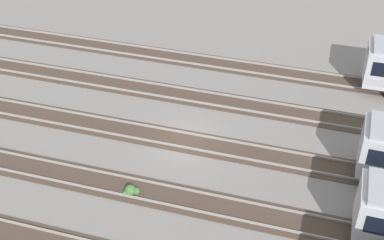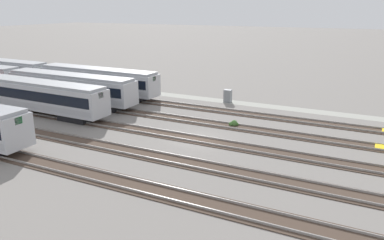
% 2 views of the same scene
% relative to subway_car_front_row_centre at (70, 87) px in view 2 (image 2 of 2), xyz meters
% --- Properties ---
extents(ground_plane, '(400.00, 400.00, 0.00)m').
position_rel_subway_car_front_row_centre_xyz_m(ground_plane, '(-19.49, 4.95, -2.04)').
color(ground_plane, gray).
extents(service_walkway, '(54.00, 2.00, 0.01)m').
position_rel_subway_car_front_row_centre_xyz_m(service_walkway, '(-19.49, -9.54, -2.04)').
color(service_walkway, '#9E9E93').
rests_on(service_walkway, ground).
extents(rail_track_nearest, '(90.00, 2.23, 0.21)m').
position_rel_subway_car_front_row_centre_xyz_m(rail_track_nearest, '(-19.49, -5.04, -2.00)').
color(rail_track_nearest, '#47382D').
rests_on(rail_track_nearest, ground).
extents(rail_track_near_inner, '(90.00, 2.24, 0.21)m').
position_rel_subway_car_front_row_centre_xyz_m(rail_track_near_inner, '(-19.49, -0.05, -2.00)').
color(rail_track_near_inner, '#47382D').
rests_on(rail_track_near_inner, ground).
extents(rail_track_middle, '(90.00, 2.24, 0.21)m').
position_rel_subway_car_front_row_centre_xyz_m(rail_track_middle, '(-19.49, 4.95, -2.00)').
color(rail_track_middle, '#47382D').
rests_on(rail_track_middle, ground).
extents(rail_track_far_inner, '(90.00, 2.23, 0.21)m').
position_rel_subway_car_front_row_centre_xyz_m(rail_track_far_inner, '(-19.49, 9.95, -2.00)').
color(rail_track_far_inner, '#47382D').
rests_on(rail_track_far_inner, ground).
extents(rail_track_farthest, '(90.00, 2.23, 0.21)m').
position_rel_subway_car_front_row_centre_xyz_m(rail_track_farthest, '(-19.49, 14.94, -2.00)').
color(rail_track_farthest, '#47382D').
rests_on(rail_track_farthest, ground).
extents(subway_car_front_row_centre, '(18.00, 2.87, 3.70)m').
position_rel_subway_car_front_row_centre_xyz_m(subway_car_front_row_centre, '(0.00, 0.00, 0.00)').
color(subway_car_front_row_centre, '#B7BABF').
rests_on(subway_car_front_row_centre, ground).
extents(subway_car_back_row_leftmost, '(18.07, 3.29, 3.70)m').
position_rel_subway_car_front_row_centre_xyz_m(subway_car_back_row_leftmost, '(18.85, -5.02, 0.00)').
color(subway_car_back_row_leftmost, '#B7BABF').
rests_on(subway_car_back_row_leftmost, ground).
extents(subway_car_back_row_centre, '(18.05, 3.15, 3.70)m').
position_rel_subway_car_front_row_centre_xyz_m(subway_car_back_row_centre, '(0.00, 4.93, 0.00)').
color(subway_car_back_row_centre, '#B7BABF').
rests_on(subway_car_back_row_centre, ground).
extents(subway_car_back_row_rightmost, '(18.03, 3.06, 3.70)m').
position_rel_subway_car_front_row_centre_xyz_m(subway_car_back_row_rightmost, '(0.00, -5.00, 0.00)').
color(subway_car_back_row_rightmost, '#B7BABF').
rests_on(subway_car_back_row_rightmost, ground).
extents(electrical_cabinet, '(0.90, 0.73, 1.60)m').
position_rel_subway_car_front_row_centre_xyz_m(electrical_cabinet, '(-16.95, -9.19, -1.24)').
color(electrical_cabinet, gray).
rests_on(electrical_cabinet, ground).
extents(weed_clump, '(0.92, 0.70, 0.64)m').
position_rel_subway_car_front_row_centre_xyz_m(weed_clump, '(-21.01, -0.43, -1.80)').
color(weed_clump, '#427033').
rests_on(weed_clump, ground).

